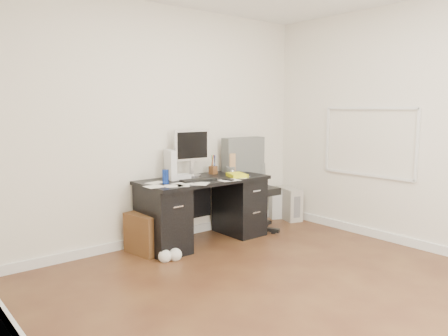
# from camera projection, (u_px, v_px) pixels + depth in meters

# --- Properties ---
(ground) EXTENTS (4.00, 4.00, 0.00)m
(ground) POSITION_uv_depth(u_px,v_px,m) (292.00, 294.00, 3.67)
(ground) COLOR #412014
(ground) RESTS_ON ground
(room_shell) EXTENTS (4.02, 4.02, 2.71)m
(room_shell) POSITION_uv_depth(u_px,v_px,m) (296.00, 95.00, 3.48)
(room_shell) COLOR white
(room_shell) RESTS_ON ground
(desk) EXTENTS (1.50, 0.70, 0.75)m
(desk) POSITION_uv_depth(u_px,v_px,m) (203.00, 208.00, 5.07)
(desk) COLOR black
(desk) RESTS_ON ground
(loose_papers) EXTENTS (1.10, 0.60, 0.00)m
(loose_papers) POSITION_uv_depth(u_px,v_px,m) (191.00, 180.00, 4.85)
(loose_papers) COLOR silver
(loose_papers) RESTS_ON desk
(lcd_monitor) EXTENTS (0.47, 0.30, 0.56)m
(lcd_monitor) POSITION_uv_depth(u_px,v_px,m) (192.00, 153.00, 5.10)
(lcd_monitor) COLOR silver
(lcd_monitor) RESTS_ON desk
(keyboard) EXTENTS (0.42, 0.19, 0.02)m
(keyboard) POSITION_uv_depth(u_px,v_px,m) (199.00, 180.00, 4.82)
(keyboard) COLOR black
(keyboard) RESTS_ON desk
(computer_mouse) EXTENTS (0.07, 0.07, 0.06)m
(computer_mouse) POSITION_uv_depth(u_px,v_px,m) (232.00, 172.00, 5.30)
(computer_mouse) COLOR silver
(computer_mouse) RESTS_ON desk
(travel_mug) EXTENTS (0.08, 0.08, 0.16)m
(travel_mug) POSITION_uv_depth(u_px,v_px,m) (166.00, 177.00, 4.63)
(travel_mug) COLOR navy
(travel_mug) RESTS_ON desk
(white_binder) EXTENTS (0.20, 0.31, 0.33)m
(white_binder) POSITION_uv_depth(u_px,v_px,m) (170.00, 165.00, 4.92)
(white_binder) COLOR silver
(white_binder) RESTS_ON desk
(magazine_file) EXTENTS (0.14, 0.22, 0.24)m
(magazine_file) POSITION_uv_depth(u_px,v_px,m) (229.00, 163.00, 5.46)
(magazine_file) COLOR #9E754C
(magazine_file) RESTS_ON desk
(pen_cup) EXTENTS (0.11, 0.11, 0.23)m
(pen_cup) POSITION_uv_depth(u_px,v_px,m) (213.00, 165.00, 5.32)
(pen_cup) COLOR #583619
(pen_cup) RESTS_ON desk
(yellow_book) EXTENTS (0.25, 0.29, 0.04)m
(yellow_book) POSITION_uv_depth(u_px,v_px,m) (237.00, 175.00, 5.12)
(yellow_book) COLOR yellow
(yellow_book) RESTS_ON desk
(paper_remote) EXTENTS (0.25, 0.21, 0.02)m
(paper_remote) POSITION_uv_depth(u_px,v_px,m) (229.00, 179.00, 4.87)
(paper_remote) COLOR silver
(paper_remote) RESTS_ON desk
(office_chair) EXTENTS (0.71, 0.71, 1.18)m
(office_chair) POSITION_uv_depth(u_px,v_px,m) (252.00, 185.00, 5.48)
(office_chair) COLOR #4A4C4A
(office_chair) RESTS_ON ground
(pc_tower) EXTENTS (0.32, 0.48, 0.44)m
(pc_tower) POSITION_uv_depth(u_px,v_px,m) (289.00, 203.00, 6.12)
(pc_tower) COLOR #ACA79B
(pc_tower) RESTS_ON ground
(shopping_bag) EXTENTS (0.36, 0.32, 0.41)m
(shopping_bag) POSITION_uv_depth(u_px,v_px,m) (280.00, 204.00, 6.18)
(shopping_bag) COLOR silver
(shopping_bag) RESTS_ON ground
(wicker_basket) EXTENTS (0.50, 0.50, 0.43)m
(wicker_basket) POSITION_uv_depth(u_px,v_px,m) (152.00, 232.00, 4.75)
(wicker_basket) COLOR #4C3316
(wicker_basket) RESTS_ON ground
(desk_printer) EXTENTS (0.43, 0.39, 0.21)m
(desk_printer) POSITION_uv_depth(u_px,v_px,m) (242.00, 220.00, 5.68)
(desk_printer) COLOR #5D5D61
(desk_printer) RESTS_ON ground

